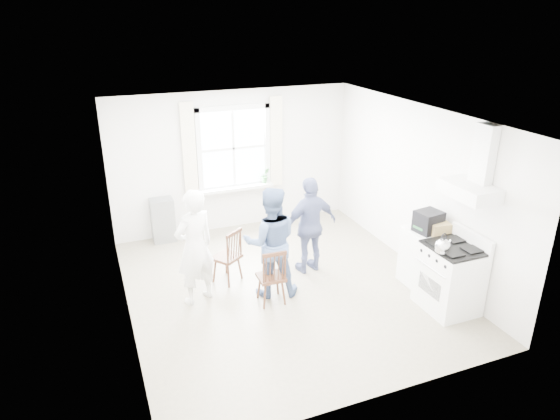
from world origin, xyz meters
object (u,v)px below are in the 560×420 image
Objects in this scene: low_cabinet at (422,257)px; windsor_chair_b at (273,272)px; gas_stove at (450,277)px; person_left at (195,247)px; windsor_chair_a at (231,251)px; stereo_stack at (428,222)px; person_mid at (271,242)px; person_right at (310,225)px.

windsor_chair_b is (-2.30, 0.27, 0.08)m from low_cabinet.
gas_stove reaches higher than low_cabinet.
low_cabinet is 3.38m from person_left.
windsor_chair_a is 1.02× the size of windsor_chair_b.
gas_stove is 2.43m from windsor_chair_b.
person_left is (-0.96, 0.52, 0.32)m from windsor_chair_b.
gas_stove is 0.66× the size of person_left.
stereo_stack is at bearing -108.68° from low_cabinet.
person_mid is at bearing -48.88° from windsor_chair_a.
stereo_stack is at bearing 178.50° from person_mid.
low_cabinet is 2.88m from windsor_chair_a.
gas_stove is at bearing -34.72° from windsor_chair_a.
windsor_chair_b is 0.52× the size of person_mid.
person_left reaches higher than gas_stove.
windsor_chair_b is at bearing 156.53° from gas_stove.
gas_stove is 1.30× the size of windsor_chair_b.
person_right is at bearing 164.28° from person_left.
person_left is (-3.27, 0.79, 0.40)m from low_cabinet.
gas_stove is 3.55m from person_left.
person_mid is at bearing 163.44° from stereo_stack.
gas_stove is 3.15m from windsor_chair_a.
stereo_stack reaches higher than windsor_chair_a.
person_left is 1.89m from person_right.
person_left reaches higher than windsor_chair_a.
person_right is (-1.33, 1.71, 0.30)m from gas_stove.
windsor_chair_a is 0.90m from windsor_chair_b.
gas_stove is 0.70m from low_cabinet.
person_right is (1.26, -0.09, 0.24)m from windsor_chair_a.
low_cabinet is (0.07, 0.70, -0.03)m from gas_stove.
person_right reaches higher than windsor_chair_a.
person_mid is (1.05, -0.20, -0.02)m from person_left.
windsor_chair_a is 0.53× the size of person_mid.
stereo_stack is at bearing -8.33° from windsor_chair_b.
low_cabinet reaches higher than windsor_chair_a.
person_left is at bearing -153.20° from windsor_chair_a.
gas_stove is at bearing -94.30° from stereo_stack.
windsor_chair_a is 0.75m from person_left.
stereo_stack is 2.30m from person_mid.
person_right is at bearing -137.84° from person_mid.
person_left is at bearing -0.71° from person_right.
low_cabinet is 1.02× the size of windsor_chair_a.
windsor_chair_b is 0.45m from person_mid.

